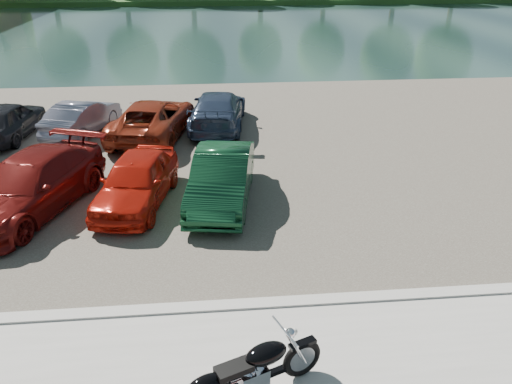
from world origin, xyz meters
The scene contains 11 objects.
kerb centered at (0.00, 2.00, 0.07)m, with size 60.00×0.30×0.14m, color #A09E96.
parking_lot centered at (0.00, 11.00, 0.02)m, with size 60.00×18.00×0.04m, color #464138.
river centered at (0.00, 40.00, 0.00)m, with size 120.00×40.00×0.00m, color #1B312F.
motorcycle centered at (-0.97, -0.21, 0.56)m, with size 2.22×1.12×1.05m.
car_3 centered at (-6.03, 6.55, 0.77)m, with size 2.04×5.01×1.45m, color #64110E.
car_4 centered at (-3.33, 6.69, 0.71)m, with size 1.59×3.96×1.35m, color #B9190C.
car_5 centered at (-1.05, 6.59, 0.74)m, with size 1.47×4.23×1.39m, color #103B20.
car_8 centered at (-8.65, 12.45, 0.72)m, with size 1.59×3.96×1.35m, color black.
car_9 centered at (-6.05, 12.71, 0.66)m, with size 1.32×3.79×1.25m, color slate.
car_10 centered at (-3.40, 12.10, 0.73)m, with size 2.27×4.93×1.37m, color maroon.
car_11 centered at (-1.00, 12.99, 0.73)m, with size 1.94×4.78×1.39m, color #293750.
Camera 1 is at (-1.26, -5.68, 6.26)m, focal length 35.00 mm.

